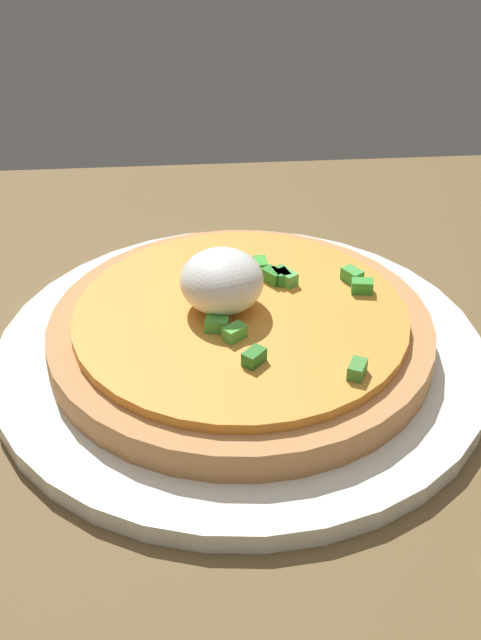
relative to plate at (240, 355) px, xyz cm
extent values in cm
cube|color=brown|center=(0.52, 15.63, -1.74)|extent=(102.56, 89.88, 2.28)
cylinder|color=white|center=(0.00, 0.00, 0.00)|extent=(29.41, 29.41, 1.20)
cylinder|color=tan|center=(0.00, 0.00, 1.52)|extent=(22.73, 22.73, 1.83)
cylinder|color=orange|center=(0.00, 0.00, 2.76)|extent=(19.65, 19.65, 0.65)
ellipsoid|color=white|center=(1.03, -0.75, 4.88)|extent=(4.88, 4.88, 3.61)
cube|color=green|center=(-2.76, -3.32, 3.48)|extent=(1.16, 1.46, 0.80)
cube|color=green|center=(1.47, 1.62, 3.48)|extent=(1.42, 1.06, 0.80)
cube|color=green|center=(-7.13, -3.03, 3.48)|extent=(1.39, 1.51, 0.80)
cube|color=#2D8429|center=(-2.24, -3.37, 3.48)|extent=(1.42, 1.50, 0.80)
cube|color=green|center=(-1.63, -4.66, 3.48)|extent=(0.89, 1.33, 0.80)
cube|color=green|center=(-7.51, -1.74, 3.48)|extent=(1.39, 0.98, 0.80)
cube|color=#56BB50|center=(-3.10, -3.08, 3.48)|extent=(1.38, 1.51, 0.80)
cube|color=#52B043|center=(0.82, 2.48, 3.48)|extent=(1.50, 1.42, 0.80)
cube|color=#307F2C|center=(-0.35, 4.82, 3.48)|extent=(1.46, 1.48, 0.80)
cube|color=#46943B|center=(-5.66, 6.31, 3.48)|extent=(1.29, 1.50, 0.80)
camera|label=1|loc=(3.23, 41.17, 31.00)|focal=47.98mm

